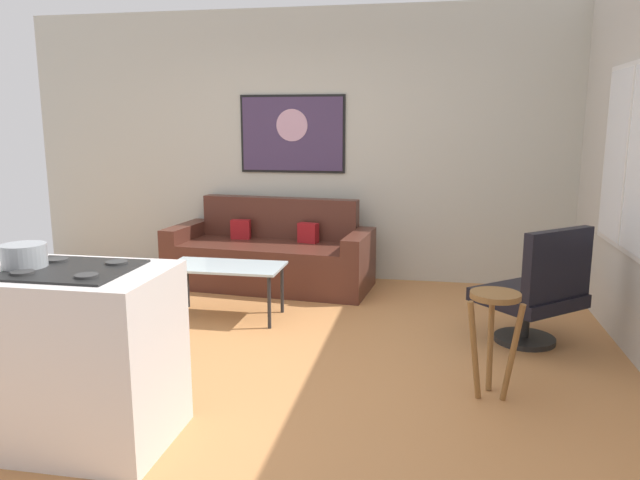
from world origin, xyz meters
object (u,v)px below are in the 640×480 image
Objects in this scene: couch at (271,257)px; coffee_table at (225,270)px; mixing_bowl at (24,257)px; bar_stool at (494,319)px; wall_painting at (292,134)px; armchair at (537,292)px.

coffee_table is (-0.11, -1.06, 0.12)m from couch.
bar_stool is at bearing 21.17° from mixing_bowl.
bar_stool is 2.63m from mixing_bowl.
wall_painting is (-1.86, 2.68, 1.03)m from bar_stool.
armchair is 3.43m from mixing_bowl.
coffee_table is 1.89m from wall_painting.
mixing_bowl is at bearing -97.57° from couch.
mixing_bowl reaches higher than couch.
armchair reaches higher than bar_stool.
bar_stool is 3.42m from wall_painting.
mixing_bowl is at bearing -98.47° from coffee_table.
coffee_table is at bearing 175.13° from armchair.
armchair reaches higher than coffee_table.
coffee_table is 1.08× the size of armchair.
armchair is 1.38× the size of bar_stool.
couch reaches higher than bar_stool.
wall_painting reaches higher than bar_stool.
couch is 3.26m from mixing_bowl.
couch is at bearing -106.44° from wall_painting.
couch is 2.71m from armchair.
coffee_table is 4.44× the size of mixing_bowl.
couch is 9.57× the size of mixing_bowl.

